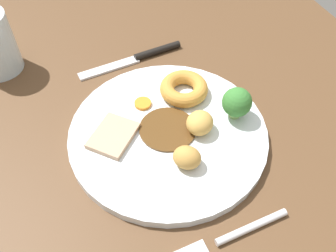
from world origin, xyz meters
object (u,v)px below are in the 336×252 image
at_px(meat_slice_main, 113,136).
at_px(roast_potato_left, 200,123).
at_px(yorkshire_pudding, 184,89).
at_px(carrot_coin_front, 143,104).
at_px(fork, 226,239).
at_px(dinner_plate, 168,134).
at_px(knife, 140,57).
at_px(roast_potato_right, 187,157).
at_px(broccoli_floret, 237,103).

distance_m(meat_slice_main, roast_potato_left, 0.12).
distance_m(yorkshire_pudding, carrot_coin_front, 0.07).
relative_size(roast_potato_left, fork, 0.26).
xyz_separation_m(dinner_plate, knife, (0.18, -0.02, -0.00)).
height_order(roast_potato_right, fork, roast_potato_right).
relative_size(roast_potato_left, carrot_coin_front, 1.60).
xyz_separation_m(broccoli_floret, knife, (0.19, 0.08, -0.04)).
bearing_deg(roast_potato_left, fork, 166.73).
distance_m(roast_potato_left, broccoli_floret, 0.06).
height_order(carrot_coin_front, broccoli_floret, broccoli_floret).
height_order(roast_potato_left, fork, roast_potato_left).
height_order(meat_slice_main, fork, meat_slice_main).
bearing_deg(broccoli_floret, roast_potato_left, 95.25).
distance_m(yorkshire_pudding, knife, 0.12).
bearing_deg(meat_slice_main, fork, -156.72).
xyz_separation_m(roast_potato_left, broccoli_floret, (0.01, -0.06, 0.01)).
distance_m(dinner_plate, roast_potato_right, 0.06).
height_order(meat_slice_main, yorkshire_pudding, yorkshire_pudding).
xyz_separation_m(roast_potato_left, roast_potato_right, (-0.05, 0.04, -0.00)).
relative_size(dinner_plate, roast_potato_left, 7.00).
distance_m(meat_slice_main, carrot_coin_front, 0.07).
distance_m(carrot_coin_front, fork, 0.23).
distance_m(dinner_plate, fork, 0.17).
bearing_deg(dinner_plate, yorkshire_pudding, -40.23).
height_order(dinner_plate, yorkshire_pudding, yorkshire_pudding).
bearing_deg(roast_potato_left, knife, 6.13).
height_order(fork, knife, knife).
distance_m(dinner_plate, yorkshire_pudding, 0.08).
relative_size(yorkshire_pudding, carrot_coin_front, 2.92).
bearing_deg(carrot_coin_front, knife, -16.98).
bearing_deg(broccoli_floret, meat_slice_main, 81.15).
relative_size(roast_potato_right, broccoli_floret, 0.75).
distance_m(fork, knife, 0.34).
bearing_deg(fork, dinner_plate, -90.35).
height_order(meat_slice_main, roast_potato_left, roast_potato_left).
distance_m(yorkshire_pudding, roast_potato_left, 0.07).
bearing_deg(roast_potato_right, roast_potato_left, -40.74).
bearing_deg(yorkshire_pudding, roast_potato_right, 158.02).
distance_m(meat_slice_main, fork, 0.20).
bearing_deg(yorkshire_pudding, knife, 14.01).
xyz_separation_m(meat_slice_main, fork, (-0.18, -0.08, -0.01)).
distance_m(meat_slice_main, broccoli_floret, 0.18).
distance_m(roast_potato_right, fork, 0.11).
bearing_deg(fork, knife, -94.57).
height_order(roast_potato_right, broccoli_floret, broccoli_floret).
bearing_deg(dinner_plate, knife, -6.43).
distance_m(roast_potato_left, fork, 0.16).
xyz_separation_m(roast_potato_right, broccoli_floret, (0.05, -0.10, 0.01)).
bearing_deg(meat_slice_main, dinner_plate, -102.95).
xyz_separation_m(roast_potato_right, knife, (0.24, -0.02, -0.02)).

